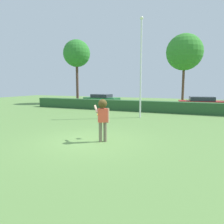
# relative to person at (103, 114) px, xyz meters

# --- Properties ---
(ground_plane) EXTENTS (60.00, 60.00, 0.00)m
(ground_plane) POSITION_rel_person_xyz_m (-0.56, -0.16, -1.18)
(ground_plane) COLOR #608A45
(person) EXTENTS (0.81, 0.56, 1.80)m
(person) POSITION_rel_person_xyz_m (0.00, 0.00, 0.00)
(person) COLOR #726752
(person) RESTS_ON ground
(frisbee) EXTENTS (0.25, 0.25, 0.08)m
(frisbee) POSITION_rel_person_xyz_m (-0.39, 0.52, -0.10)
(frisbee) COLOR orange
(lamppost) EXTENTS (0.24, 0.24, 7.09)m
(lamppost) POSITION_rel_person_xyz_m (-0.34, 7.08, 2.69)
(lamppost) COLOR silver
(lamppost) RESTS_ON ground
(hedge_row) EXTENTS (23.75, 0.90, 0.95)m
(hedge_row) POSITION_rel_person_xyz_m (-0.56, 10.66, -0.70)
(hedge_row) COLOR #2B552D
(hedge_row) RESTS_ON ground
(parked_car_green) EXTENTS (4.31, 2.05, 1.25)m
(parked_car_green) POSITION_rel_person_xyz_m (-7.35, 15.12, -0.49)
(parked_car_green) COLOR #1E6633
(parked_car_green) RESTS_ON ground
(parked_car_red) EXTENTS (4.41, 2.31, 1.25)m
(parked_car_red) POSITION_rel_person_xyz_m (3.75, 14.19, -0.49)
(parked_car_red) COLOR #B21E1E
(parked_car_red) RESTS_ON ground
(oak_tree) EXTENTS (4.30, 4.30, 8.36)m
(oak_tree) POSITION_rel_person_xyz_m (1.56, 19.41, 5.02)
(oak_tree) COLOR brown
(oak_tree) RESTS_ON ground
(maple_tree) EXTENTS (3.36, 3.36, 7.95)m
(maple_tree) POSITION_rel_person_xyz_m (-11.00, 15.60, 5.04)
(maple_tree) COLOR brown
(maple_tree) RESTS_ON ground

